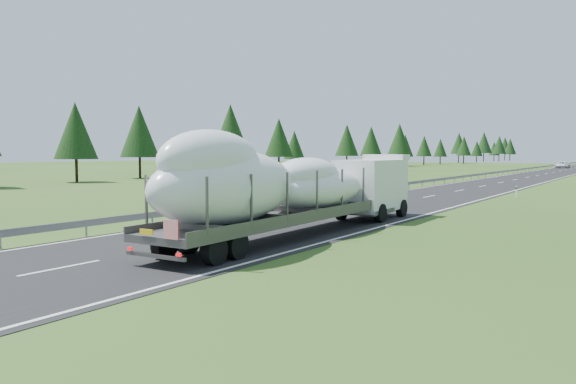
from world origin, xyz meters
The scene contains 6 objects.
ground centered at (0.00, 0.00, 0.00)m, with size 400.00×400.00×0.00m, color #2A4617.
road_surface centered at (0.00, 100.00, 0.01)m, with size 10.00×400.00×0.02m, color black.
guardrail centered at (-5.30, 99.94, 0.60)m, with size 0.10×400.00×0.76m.
tree_line_left centered at (-44.68, 126.29, 7.07)m, with size 15.28×324.79×12.59m.
boat_truck centered at (2.60, 1.08, 2.31)m, with size 3.14×19.87×4.62m.
distant_van centered at (-2.72, 133.51, 0.82)m, with size 2.73×5.92×1.64m, color white.
Camera 1 is at (16.11, -20.11, 3.78)m, focal length 35.00 mm.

